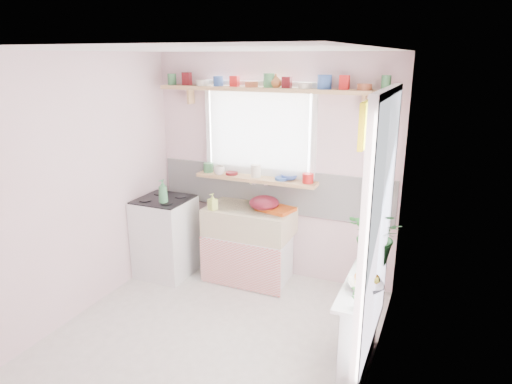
% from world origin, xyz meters
% --- Properties ---
extents(room, '(3.20, 3.20, 3.20)m').
position_xyz_m(room, '(0.66, 0.86, 1.37)').
color(room, white).
rests_on(room, ground).
extents(sink_unit, '(0.95, 0.65, 1.11)m').
position_xyz_m(sink_unit, '(-0.15, 1.29, 0.43)').
color(sink_unit, white).
rests_on(sink_unit, ground).
extents(cooker, '(0.58, 0.58, 0.93)m').
position_xyz_m(cooker, '(-1.10, 1.05, 0.46)').
color(cooker, white).
rests_on(cooker, ground).
extents(radiator_ledge, '(0.22, 0.95, 0.78)m').
position_xyz_m(radiator_ledge, '(1.30, 0.20, 0.40)').
color(radiator_ledge, white).
rests_on(radiator_ledge, ground).
extents(windowsill, '(1.40, 0.22, 0.04)m').
position_xyz_m(windowsill, '(-0.15, 1.48, 1.14)').
color(windowsill, tan).
rests_on(windowsill, room).
extents(pine_shelf, '(2.52, 0.24, 0.04)m').
position_xyz_m(pine_shelf, '(0.00, 1.47, 2.12)').
color(pine_shelf, tan).
rests_on(pine_shelf, room).
extents(shelf_crockery, '(2.47, 0.11, 0.12)m').
position_xyz_m(shelf_crockery, '(-0.02, 1.47, 2.19)').
color(shelf_crockery, '#3F7F4C').
rests_on(shelf_crockery, pine_shelf).
extents(sill_crockery, '(1.35, 0.11, 0.12)m').
position_xyz_m(sill_crockery, '(-0.15, 1.48, 1.22)').
color(sill_crockery, '#3F7F4C').
rests_on(sill_crockery, windowsill).
extents(dish_tray, '(0.43, 0.36, 0.04)m').
position_xyz_m(dish_tray, '(0.15, 1.34, 0.87)').
color(dish_tray, '#CC4E12').
rests_on(dish_tray, sink_unit).
extents(colander, '(0.40, 0.40, 0.15)m').
position_xyz_m(colander, '(0.01, 1.33, 0.92)').
color(colander, '#570E1B').
rests_on(colander, sink_unit).
extents(jade_plant, '(0.56, 0.52, 0.51)m').
position_xyz_m(jade_plant, '(1.33, 0.60, 1.03)').
color(jade_plant, '#2B6B2C').
rests_on(jade_plant, radiator_ledge).
extents(fruit_bowl, '(0.34, 0.34, 0.06)m').
position_xyz_m(fruit_bowl, '(1.33, 0.10, 0.81)').
color(fruit_bowl, silver).
rests_on(fruit_bowl, radiator_ledge).
extents(herb_pot, '(0.10, 0.07, 0.18)m').
position_xyz_m(herb_pot, '(1.33, -0.20, 0.87)').
color(herb_pot, '#2D6A2A').
rests_on(herb_pot, radiator_ledge).
extents(soap_bottle_sink, '(0.10, 0.11, 0.18)m').
position_xyz_m(soap_bottle_sink, '(-0.50, 1.10, 0.94)').
color(soap_bottle_sink, '#DCF16B').
rests_on(soap_bottle_sink, sink_unit).
extents(sill_cup, '(0.16, 0.16, 0.10)m').
position_xyz_m(sill_cup, '(-0.58, 1.42, 1.21)').
color(sill_cup, beige).
rests_on(sill_cup, windowsill).
extents(sill_bowl, '(0.24, 0.24, 0.06)m').
position_xyz_m(sill_bowl, '(0.22, 1.54, 1.19)').
color(sill_bowl, '#344FA9').
rests_on(sill_bowl, windowsill).
extents(shelf_vase, '(0.18, 0.18, 0.14)m').
position_xyz_m(shelf_vase, '(0.07, 1.49, 2.21)').
color(shelf_vase, '#B26936').
rests_on(shelf_vase, pine_shelf).
extents(cooker_bottle, '(0.12, 0.12, 0.26)m').
position_xyz_m(cooker_bottle, '(-1.00, 0.91, 1.05)').
color(cooker_bottle, '#438753').
rests_on(cooker_bottle, cooker).
extents(fruit, '(0.20, 0.14, 0.10)m').
position_xyz_m(fruit, '(1.34, 0.11, 0.87)').
color(fruit, orange).
rests_on(fruit, fruit_bowl).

